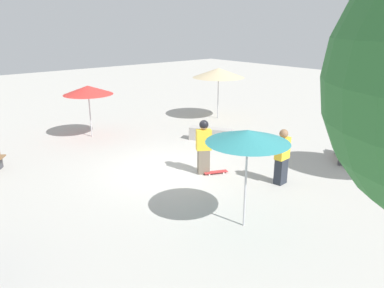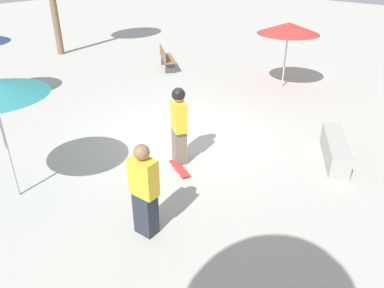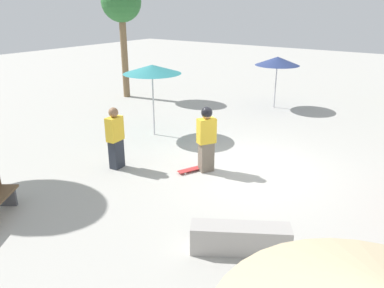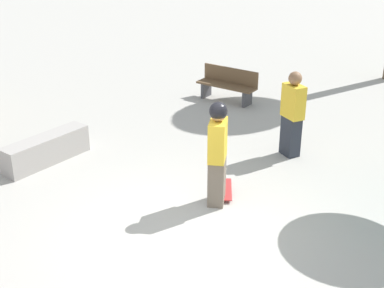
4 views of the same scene
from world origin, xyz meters
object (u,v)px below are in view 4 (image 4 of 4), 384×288
(concrete_ledge, at_px, (46,149))
(bystander_watching, at_px, (292,114))
(skateboard, at_px, (226,189))
(bench_near, at_px, (228,85))
(skater_main, at_px, (217,151))

(concrete_ledge, height_order, bystander_watching, bystander_watching)
(skateboard, distance_m, bench_near, 4.95)
(skateboard, bearing_deg, bystander_watching, -38.37)
(skater_main, xyz_separation_m, bench_near, (-2.36, -4.77, -0.56))
(skater_main, bearing_deg, skateboard, -17.00)
(concrete_ledge, relative_size, bench_near, 1.15)
(bench_near, xyz_separation_m, bystander_watching, (0.20, 3.50, 0.45))
(skater_main, distance_m, skateboard, 1.01)
(concrete_ledge, height_order, bench_near, bench_near)
(skateboard, height_order, bystander_watching, bystander_watching)
(bench_near, distance_m, bystander_watching, 3.53)
(skateboard, relative_size, concrete_ledge, 0.45)
(bystander_watching, bearing_deg, bench_near, -7.92)
(concrete_ledge, relative_size, bystander_watching, 1.03)
(skater_main, height_order, bench_near, skater_main)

